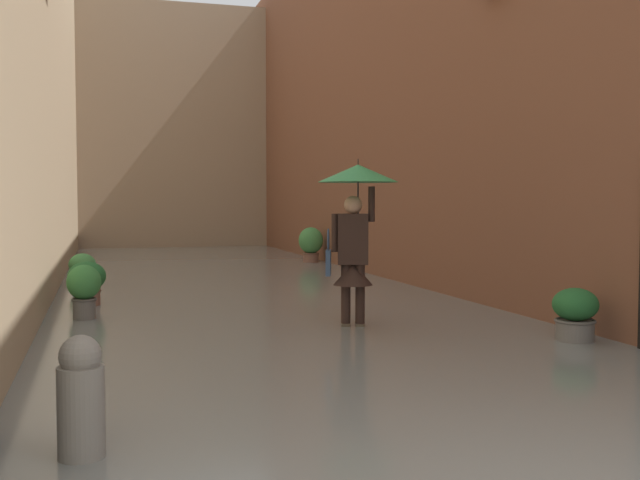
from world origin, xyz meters
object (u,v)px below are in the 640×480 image
at_px(potted_plant_mid_left, 575,315).
at_px(mooring_bollard, 81,403).
at_px(person_wading, 355,211).
at_px(potted_plant_far_right, 87,282).
at_px(potted_plant_mid_right, 84,289).
at_px(potted_plant_far_left, 311,243).
at_px(potted_plant_near_right, 82,269).

xyz_separation_m(potted_plant_mid_left, mooring_bollard, (5.22, 2.47, 0.05)).
distance_m(person_wading, potted_plant_far_right, 4.48).
bearing_deg(potted_plant_mid_right, potted_plant_far_right, -90.44).
bearing_deg(potted_plant_mid_right, potted_plant_far_left, -123.62).
relative_size(potted_plant_far_left, potted_plant_mid_left, 1.44).
height_order(potted_plant_near_right, potted_plant_mid_left, potted_plant_near_right).
bearing_deg(potted_plant_mid_left, person_wading, -39.24).
xyz_separation_m(person_wading, mooring_bollard, (3.19, 4.14, -1.10)).
xyz_separation_m(potted_plant_mid_right, mooring_bollard, (-0.11, 5.63, -0.05)).
relative_size(potted_plant_near_right, potted_plant_mid_left, 1.00).
distance_m(person_wading, potted_plant_mid_left, 2.87).
bearing_deg(potted_plant_mid_right, potted_plant_mid_left, 149.34).
height_order(potted_plant_far_left, potted_plant_mid_left, potted_plant_far_left).
relative_size(potted_plant_far_right, mooring_bollard, 0.89).
distance_m(potted_plant_near_right, potted_plant_mid_left, 9.10).
bearing_deg(potted_plant_far_left, potted_plant_mid_right, 56.38).
xyz_separation_m(potted_plant_near_right, potted_plant_far_right, (-0.13, 2.77, 0.05)).
bearing_deg(potted_plant_far_left, potted_plant_near_right, 35.70).
bearing_deg(mooring_bollard, person_wading, -127.60).
bearing_deg(potted_plant_mid_left, potted_plant_far_left, -90.20).
xyz_separation_m(potted_plant_far_left, potted_plant_mid_right, (5.37, 8.07, -0.09)).
bearing_deg(potted_plant_near_right, potted_plant_mid_right, 91.69).
bearing_deg(person_wading, potted_plant_mid_left, 140.76).
relative_size(potted_plant_near_right, mooring_bollard, 0.81).
relative_size(person_wading, potted_plant_far_left, 2.25).
distance_m(potted_plant_far_left, mooring_bollard, 14.68).
distance_m(potted_plant_near_right, potted_plant_far_right, 2.78).
bearing_deg(potted_plant_far_right, person_wading, 139.04).
xyz_separation_m(potted_plant_far_left, potted_plant_near_right, (5.49, 3.95, -0.18)).
height_order(potted_plant_near_right, potted_plant_far_right, potted_plant_far_right).
height_order(potted_plant_near_right, mooring_bollard, mooring_bollard).
height_order(potted_plant_near_right, potted_plant_mid_right, potted_plant_mid_right).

